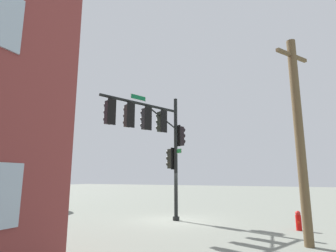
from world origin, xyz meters
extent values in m
plane|color=gray|center=(0.00, 0.00, 0.00)|extent=(120.00, 120.00, 0.00)
cylinder|color=black|center=(0.00, 0.00, 3.39)|extent=(0.20, 0.20, 6.78)
cylinder|color=black|center=(0.00, 0.00, 0.10)|extent=(0.36, 0.36, 0.20)
cylinder|color=black|center=(2.25, -0.90, 6.02)|extent=(4.55, 1.93, 0.14)
cylinder|color=black|center=(1.01, -0.41, 5.52)|extent=(2.09, 0.90, 1.07)
cube|color=black|center=(1.00, -0.40, 5.27)|extent=(0.43, 0.45, 1.10)
cube|color=black|center=(1.07, -0.21, 5.27)|extent=(0.43, 0.19, 1.22)
sphere|color=maroon|center=(0.93, -0.59, 5.61)|extent=(0.22, 0.22, 0.22)
cylinder|color=black|center=(0.91, -0.64, 5.66)|extent=(0.27, 0.21, 0.23)
sphere|color=#855607|center=(0.93, -0.59, 5.27)|extent=(0.22, 0.22, 0.22)
cylinder|color=black|center=(0.91, -0.64, 5.32)|extent=(0.27, 0.21, 0.23)
sphere|color=#20FF59|center=(0.93, -0.59, 4.93)|extent=(0.22, 0.22, 0.22)
cylinder|color=black|center=(0.91, -0.64, 4.98)|extent=(0.27, 0.21, 0.23)
cube|color=black|center=(2.00, -0.80, 5.27)|extent=(0.43, 0.45, 1.10)
cube|color=black|center=(2.07, -0.61, 5.27)|extent=(0.42, 0.20, 1.22)
sphere|color=maroon|center=(1.93, -0.99, 5.61)|extent=(0.22, 0.22, 0.22)
cylinder|color=black|center=(1.91, -1.04, 5.66)|extent=(0.27, 0.21, 0.23)
sphere|color=#855607|center=(1.93, -0.99, 5.27)|extent=(0.22, 0.22, 0.22)
cylinder|color=black|center=(1.91, -1.04, 5.32)|extent=(0.27, 0.21, 0.23)
sphere|color=#20FF59|center=(1.93, -0.99, 4.93)|extent=(0.22, 0.22, 0.22)
cylinder|color=black|center=(1.91, -1.04, 4.98)|extent=(0.27, 0.21, 0.23)
cube|color=black|center=(3.00, -1.20, 5.27)|extent=(0.44, 0.46, 1.10)
cube|color=black|center=(3.08, -1.02, 5.27)|extent=(0.42, 0.21, 1.22)
sphere|color=maroon|center=(2.92, -1.39, 5.61)|extent=(0.22, 0.22, 0.22)
cylinder|color=black|center=(2.90, -1.44, 5.66)|extent=(0.27, 0.22, 0.23)
sphere|color=#855607|center=(2.92, -1.39, 5.27)|extent=(0.22, 0.22, 0.22)
cylinder|color=black|center=(2.90, -1.44, 5.32)|extent=(0.27, 0.22, 0.23)
sphere|color=#20FF59|center=(2.92, -1.39, 4.93)|extent=(0.22, 0.22, 0.22)
cylinder|color=black|center=(2.90, -1.44, 4.98)|extent=(0.27, 0.22, 0.23)
cube|color=black|center=(4.00, -1.60, 5.27)|extent=(0.42, 0.45, 1.10)
cube|color=black|center=(4.07, -1.41, 5.27)|extent=(0.43, 0.18, 1.22)
sphere|color=maroon|center=(3.93, -1.79, 5.61)|extent=(0.22, 0.22, 0.22)
cylinder|color=black|center=(3.91, -1.85, 5.66)|extent=(0.26, 0.21, 0.23)
sphere|color=#855607|center=(3.93, -1.79, 5.27)|extent=(0.22, 0.22, 0.22)
cylinder|color=black|center=(3.91, -1.85, 5.32)|extent=(0.26, 0.21, 0.23)
sphere|color=#20FF59|center=(3.93, -1.79, 4.93)|extent=(0.22, 0.22, 0.22)
cylinder|color=black|center=(3.91, -1.85, 4.98)|extent=(0.26, 0.21, 0.23)
cube|color=black|center=(-0.32, 0.13, 4.62)|extent=(0.45, 0.43, 1.10)
cube|color=black|center=(-0.14, 0.06, 4.62)|extent=(0.20, 0.42, 1.22)
sphere|color=maroon|center=(-0.51, 0.20, 4.96)|extent=(0.22, 0.22, 0.22)
cylinder|color=black|center=(-0.57, 0.23, 5.01)|extent=(0.22, 0.27, 0.23)
sphere|color=#855607|center=(-0.51, 0.20, 4.62)|extent=(0.22, 0.22, 0.22)
cylinder|color=black|center=(-0.57, 0.23, 4.67)|extent=(0.22, 0.27, 0.23)
sphere|color=#20FF59|center=(-0.51, 0.20, 4.28)|extent=(0.22, 0.22, 0.22)
cylinder|color=black|center=(-0.57, 0.23, 4.33)|extent=(0.22, 0.27, 0.23)
cube|color=black|center=(-0.13, -0.32, 3.32)|extent=(0.43, 0.45, 1.10)
cube|color=black|center=(-0.06, -0.14, 3.32)|extent=(0.42, 0.20, 1.22)
sphere|color=maroon|center=(-0.20, -0.51, 3.66)|extent=(0.22, 0.22, 0.22)
cylinder|color=black|center=(-0.23, -0.57, 3.71)|extent=(0.27, 0.22, 0.23)
sphere|color=#855607|center=(-0.20, -0.51, 3.32)|extent=(0.22, 0.22, 0.22)
cylinder|color=black|center=(-0.23, -0.57, 3.37)|extent=(0.27, 0.22, 0.23)
sphere|color=#20FF59|center=(-0.20, -0.51, 2.98)|extent=(0.22, 0.22, 0.22)
cylinder|color=black|center=(-0.23, -0.57, 3.03)|extent=(0.27, 0.22, 0.23)
cube|color=white|center=(2.48, -0.99, 6.32)|extent=(0.88, 0.37, 0.26)
cube|color=#0E6738|center=(2.48, -0.99, 6.32)|extent=(0.85, 0.36, 0.22)
cube|color=white|center=(0.00, 0.00, 3.72)|extent=(0.37, 0.88, 0.26)
cube|color=#1F7D39|center=(0.00, 0.00, 3.72)|extent=(0.36, 0.85, 0.22)
cylinder|color=brown|center=(3.18, 6.28, 3.72)|extent=(0.32, 0.32, 7.44)
cube|color=brown|center=(3.18, 6.28, 6.84)|extent=(1.59, 1.05, 0.12)
cylinder|color=red|center=(0.20, 5.97, 0.33)|extent=(0.24, 0.24, 0.65)
sphere|color=red|center=(0.20, 5.97, 0.72)|extent=(0.22, 0.22, 0.22)
cylinder|color=red|center=(0.35, 5.97, 0.36)|extent=(0.12, 0.10, 0.10)
cylinder|color=#57371A|center=(-0.65, -12.73, 1.35)|extent=(0.34, 0.34, 2.69)
sphere|color=#165E16|center=(-0.65, -12.73, 3.93)|extent=(2.90, 2.90, 2.90)
cube|color=#A5B7C6|center=(11.01, 1.25, 5.33)|extent=(0.90, 0.04, 1.20)
camera|label=1|loc=(13.83, 6.17, 2.29)|focal=28.81mm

